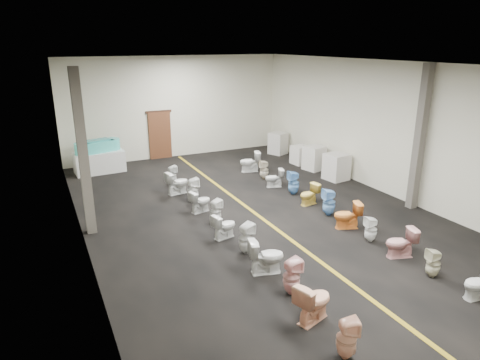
% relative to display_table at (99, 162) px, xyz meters
% --- Properties ---
extents(floor, '(16.00, 16.00, 0.00)m').
position_rel_display_table_xyz_m(floor, '(3.65, -6.88, -0.43)').
color(floor, black).
rests_on(floor, ground).
extents(ceiling, '(16.00, 16.00, 0.00)m').
position_rel_display_table_xyz_m(ceiling, '(3.65, -6.88, 4.07)').
color(ceiling, black).
rests_on(ceiling, ground).
extents(wall_back, '(10.00, 0.00, 10.00)m').
position_rel_display_table_xyz_m(wall_back, '(3.65, 1.12, 1.82)').
color(wall_back, beige).
rests_on(wall_back, ground).
extents(wall_left, '(0.00, 16.00, 16.00)m').
position_rel_display_table_xyz_m(wall_left, '(-1.35, -6.88, 1.82)').
color(wall_left, beige).
rests_on(wall_left, ground).
extents(wall_right, '(0.00, 16.00, 16.00)m').
position_rel_display_table_xyz_m(wall_right, '(8.65, -6.88, 1.82)').
color(wall_right, beige).
rests_on(wall_right, ground).
extents(aisle_stripe, '(0.12, 15.60, 0.01)m').
position_rel_display_table_xyz_m(aisle_stripe, '(3.65, -6.88, -0.42)').
color(aisle_stripe, olive).
rests_on(aisle_stripe, floor).
extents(back_door, '(1.00, 0.10, 2.10)m').
position_rel_display_table_xyz_m(back_door, '(2.85, 1.06, 0.62)').
color(back_door, '#562D19').
rests_on(back_door, floor).
extents(door_frame, '(1.15, 0.08, 0.10)m').
position_rel_display_table_xyz_m(door_frame, '(2.85, 1.07, 1.69)').
color(door_frame, '#331C11').
rests_on(door_frame, back_door).
extents(column_left, '(0.25, 0.25, 4.50)m').
position_rel_display_table_xyz_m(column_left, '(-1.10, -5.88, 1.82)').
color(column_left, '#59544C').
rests_on(column_left, floor).
extents(column_right, '(0.25, 0.25, 4.50)m').
position_rel_display_table_xyz_m(column_right, '(8.40, -8.38, 1.82)').
color(column_right, '#59544C').
rests_on(column_right, floor).
extents(display_table, '(1.98, 1.09, 0.85)m').
position_rel_display_table_xyz_m(display_table, '(0.00, 0.00, 0.00)').
color(display_table, silver).
rests_on(display_table, floor).
extents(bathtub, '(1.81, 1.00, 0.55)m').
position_rel_display_table_xyz_m(bathtub, '(-0.00, 0.00, 0.64)').
color(bathtub, '#45C6BD').
rests_on(bathtub, display_table).
extents(appliance_crate_a, '(0.87, 0.87, 1.01)m').
position_rel_display_table_xyz_m(appliance_crate_a, '(8.05, -4.96, 0.08)').
color(appliance_crate_a, silver).
rests_on(appliance_crate_a, floor).
extents(appliance_crate_b, '(0.86, 0.86, 0.99)m').
position_rel_display_table_xyz_m(appliance_crate_b, '(8.05, -3.49, 0.07)').
color(appliance_crate_b, silver).
rests_on(appliance_crate_b, floor).
extents(appliance_crate_c, '(0.74, 0.74, 0.79)m').
position_rel_display_table_xyz_m(appliance_crate_c, '(8.05, -2.51, -0.03)').
color(appliance_crate_c, silver).
rests_on(appliance_crate_c, floor).
extents(appliance_crate_d, '(0.94, 0.94, 1.01)m').
position_rel_display_table_xyz_m(appliance_crate_d, '(8.05, -0.58, 0.08)').
color(appliance_crate_d, beige).
rests_on(appliance_crate_d, floor).
extents(toilet_left_1, '(0.44, 0.43, 0.76)m').
position_rel_display_table_xyz_m(toilet_left_1, '(2.07, -12.94, -0.05)').
color(toilet_left_1, '#E6AA8C').
rests_on(toilet_left_1, floor).
extents(toilet_left_2, '(0.91, 0.68, 0.82)m').
position_rel_display_table_xyz_m(toilet_left_2, '(2.16, -11.85, -0.02)').
color(toilet_left_2, '#F4AE88').
rests_on(toilet_left_2, floor).
extents(toilet_left_3, '(0.39, 0.38, 0.80)m').
position_rel_display_table_xyz_m(toilet_left_3, '(2.28, -10.90, -0.02)').
color(toilet_left_3, '#DEA29E').
rests_on(toilet_left_3, floor).
extents(toilet_left_4, '(0.89, 0.64, 0.82)m').
position_rel_display_table_xyz_m(toilet_left_4, '(2.22, -9.91, -0.01)').
color(toilet_left_4, silver).
rests_on(toilet_left_4, floor).
extents(toilet_left_5, '(0.46, 0.45, 0.80)m').
position_rel_display_table_xyz_m(toilet_left_5, '(2.23, -8.86, -0.03)').
color(toilet_left_5, silver).
rests_on(toilet_left_5, floor).
extents(toilet_left_6, '(0.75, 0.54, 0.69)m').
position_rel_display_table_xyz_m(toilet_left_6, '(2.10, -7.81, -0.08)').
color(toilet_left_6, white).
rests_on(toilet_left_6, floor).
extents(toilet_left_7, '(0.42, 0.42, 0.73)m').
position_rel_display_table_xyz_m(toilet_left_7, '(2.26, -6.81, -0.06)').
color(toilet_left_7, silver).
rests_on(toilet_left_7, floor).
extents(toilet_left_8, '(0.76, 0.55, 0.69)m').
position_rel_display_table_xyz_m(toilet_left_8, '(2.17, -5.79, -0.08)').
color(toilet_left_8, silver).
rests_on(toilet_left_8, floor).
extents(toilet_left_9, '(0.38, 0.37, 0.82)m').
position_rel_display_table_xyz_m(toilet_left_9, '(2.26, -4.86, -0.02)').
color(toilet_left_9, silver).
rests_on(toilet_left_9, floor).
extents(toilet_left_10, '(0.84, 0.56, 0.80)m').
position_rel_display_table_xyz_m(toilet_left_10, '(2.05, -3.87, -0.03)').
color(toilet_left_10, white).
rests_on(toilet_left_10, floor).
extents(toilet_left_11, '(0.37, 0.37, 0.72)m').
position_rel_display_table_xyz_m(toilet_left_11, '(2.18, -2.83, -0.06)').
color(toilet_left_11, silver).
rests_on(toilet_left_11, floor).
extents(toilet_right_1, '(0.72, 0.47, 0.69)m').
position_rel_display_table_xyz_m(toilet_right_1, '(5.66, -12.73, -0.08)').
color(toilet_right_1, silver).
rests_on(toilet_right_1, floor).
extents(toilet_right_2, '(0.38, 0.37, 0.68)m').
position_rel_display_table_xyz_m(toilet_right_2, '(5.51, -11.71, -0.08)').
color(toilet_right_2, beige).
rests_on(toilet_right_2, floor).
extents(toilet_right_3, '(0.83, 0.62, 0.75)m').
position_rel_display_table_xyz_m(toilet_right_3, '(5.56, -10.69, -0.05)').
color(toilet_right_3, '#DA9896').
rests_on(toilet_right_3, floor).
extents(toilet_right_4, '(0.37, 0.37, 0.70)m').
position_rel_display_table_xyz_m(toilet_right_4, '(5.50, -9.71, -0.07)').
color(toilet_right_4, white).
rests_on(toilet_right_4, floor).
extents(toilet_right_5, '(0.86, 0.66, 0.77)m').
position_rel_display_table_xyz_m(toilet_right_5, '(5.50, -8.75, -0.04)').
color(toilet_right_5, orange).
rests_on(toilet_right_5, floor).
extents(toilet_right_6, '(0.45, 0.45, 0.85)m').
position_rel_display_table_xyz_m(toilet_right_6, '(5.61, -7.76, -0.00)').
color(toilet_right_6, '#7DB6ED').
rests_on(toilet_right_6, floor).
extents(toilet_right_7, '(0.73, 0.49, 0.69)m').
position_rel_display_table_xyz_m(toilet_right_7, '(5.58, -6.74, -0.08)').
color(toilet_right_7, '#F0CD54').
rests_on(toilet_right_7, floor).
extents(toilet_right_8, '(0.43, 0.42, 0.84)m').
position_rel_display_table_xyz_m(toilet_right_8, '(5.66, -5.69, -0.01)').
color(toilet_right_8, '#6DA8E3').
rests_on(toilet_right_8, floor).
extents(toilet_right_9, '(0.74, 0.55, 0.68)m').
position_rel_display_table_xyz_m(toilet_right_9, '(5.45, -4.71, -0.09)').
color(toilet_right_9, silver).
rests_on(toilet_right_9, floor).
extents(toilet_right_10, '(0.38, 0.37, 0.74)m').
position_rel_display_table_xyz_m(toilet_right_10, '(5.58, -3.72, -0.05)').
color(toilet_right_10, beige).
rests_on(toilet_right_10, floor).
extents(toilet_right_11, '(0.91, 0.66, 0.83)m').
position_rel_display_table_xyz_m(toilet_right_11, '(5.53, -2.61, -0.01)').
color(toilet_right_11, white).
rests_on(toilet_right_11, floor).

